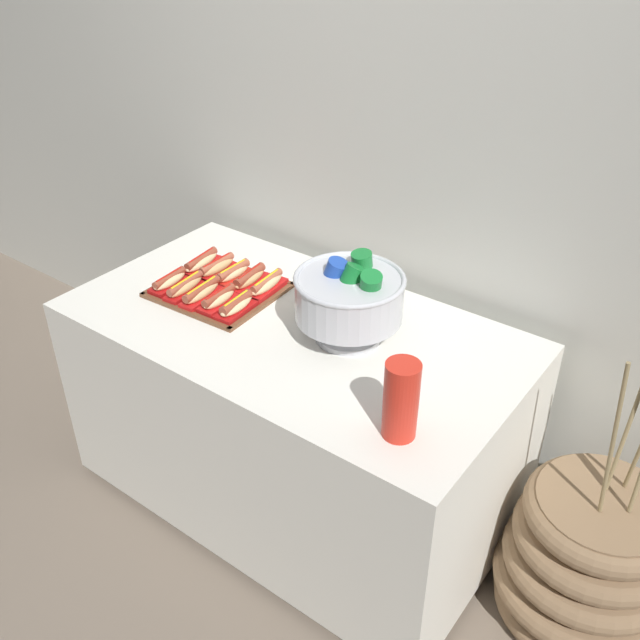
{
  "coord_description": "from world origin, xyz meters",
  "views": [
    {
      "loc": [
        1.23,
        -1.5,
        2.05
      ],
      "look_at": [
        0.08,
        0.04,
        0.81
      ],
      "focal_mm": 39.92,
      "sensor_mm": 36.0,
      "label": 1
    }
  ],
  "objects_px": {
    "hot_dog_1": "(186,287)",
    "hot_dog_6": "(217,268)",
    "hot_dog_0": "(170,281)",
    "hot_dog_8": "(250,279)",
    "hot_dog_9": "(267,285)",
    "hot_dog_7": "(233,274)",
    "hot_dog_3": "(219,299)",
    "cup_stack": "(401,400)",
    "serving_tray": "(219,290)",
    "floor_vase": "(588,559)",
    "hot_dog_2": "(202,293)",
    "hot_dog_4": "(236,306)",
    "punch_bowl": "(350,296)",
    "buffet_table": "(294,412)",
    "hot_dog_5": "(201,262)"
  },
  "relations": [
    {
      "from": "hot_dog_5",
      "to": "hot_dog_7",
      "type": "distance_m",
      "value": 0.15
    },
    {
      "from": "hot_dog_2",
      "to": "hot_dog_4",
      "type": "height_order",
      "value": "hot_dog_2"
    },
    {
      "from": "punch_bowl",
      "to": "hot_dog_1",
      "type": "bearing_deg",
      "value": -168.17
    },
    {
      "from": "serving_tray",
      "to": "hot_dog_5",
      "type": "bearing_deg",
      "value": 154.19
    },
    {
      "from": "hot_dog_4",
      "to": "punch_bowl",
      "type": "distance_m",
      "value": 0.41
    },
    {
      "from": "serving_tray",
      "to": "hot_dog_0",
      "type": "height_order",
      "value": "hot_dog_0"
    },
    {
      "from": "hot_dog_1",
      "to": "hot_dog_5",
      "type": "height_order",
      "value": "hot_dog_5"
    },
    {
      "from": "hot_dog_7",
      "to": "hot_dog_8",
      "type": "xyz_separation_m",
      "value": [
        0.07,
        0.0,
        0.0
      ]
    },
    {
      "from": "cup_stack",
      "to": "hot_dog_8",
      "type": "bearing_deg",
      "value": 157.31
    },
    {
      "from": "hot_dog_3",
      "to": "hot_dog_7",
      "type": "xyz_separation_m",
      "value": [
        -0.08,
        0.16,
        -0.0
      ]
    },
    {
      "from": "buffet_table",
      "to": "floor_vase",
      "type": "height_order",
      "value": "floor_vase"
    },
    {
      "from": "floor_vase",
      "to": "hot_dog_2",
      "type": "bearing_deg",
      "value": -170.46
    },
    {
      "from": "serving_tray",
      "to": "hot_dog_4",
      "type": "relative_size",
      "value": 2.51
    },
    {
      "from": "serving_tray",
      "to": "hot_dog_3",
      "type": "relative_size",
      "value": 2.68
    },
    {
      "from": "buffet_table",
      "to": "hot_dog_6",
      "type": "bearing_deg",
      "value": 168.11
    },
    {
      "from": "floor_vase",
      "to": "hot_dog_1",
      "type": "distance_m",
      "value": 1.57
    },
    {
      "from": "hot_dog_1",
      "to": "hot_dog_9",
      "type": "relative_size",
      "value": 0.97
    },
    {
      "from": "hot_dog_1",
      "to": "punch_bowl",
      "type": "bearing_deg",
      "value": 11.83
    },
    {
      "from": "serving_tray",
      "to": "hot_dog_6",
      "type": "bearing_deg",
      "value": 135.27
    },
    {
      "from": "serving_tray",
      "to": "hot_dog_9",
      "type": "bearing_deg",
      "value": 31.81
    },
    {
      "from": "buffet_table",
      "to": "hot_dog_4",
      "type": "bearing_deg",
      "value": -160.1
    },
    {
      "from": "hot_dog_7",
      "to": "hot_dog_9",
      "type": "relative_size",
      "value": 0.86
    },
    {
      "from": "hot_dog_1",
      "to": "hot_dog_7",
      "type": "xyz_separation_m",
      "value": [
        0.07,
        0.17,
        0.0
      ]
    },
    {
      "from": "punch_bowl",
      "to": "buffet_table",
      "type": "bearing_deg",
      "value": -166.0
    },
    {
      "from": "buffet_table",
      "to": "hot_dog_3",
      "type": "height_order",
      "value": "hot_dog_3"
    },
    {
      "from": "cup_stack",
      "to": "hot_dog_3",
      "type": "bearing_deg",
      "value": 167.64
    },
    {
      "from": "serving_tray",
      "to": "hot_dog_1",
      "type": "height_order",
      "value": "hot_dog_1"
    },
    {
      "from": "serving_tray",
      "to": "punch_bowl",
      "type": "bearing_deg",
      "value": 4.2
    },
    {
      "from": "punch_bowl",
      "to": "cup_stack",
      "type": "relative_size",
      "value": 1.52
    },
    {
      "from": "hot_dog_4",
      "to": "hot_dog_7",
      "type": "xyz_separation_m",
      "value": [
        -0.16,
        0.16,
        0.0
      ]
    },
    {
      "from": "buffet_table",
      "to": "hot_dog_7",
      "type": "bearing_deg",
      "value": 164.96
    },
    {
      "from": "hot_dog_2",
      "to": "hot_dog_7",
      "type": "height_order",
      "value": "hot_dog_2"
    },
    {
      "from": "hot_dog_1",
      "to": "hot_dog_6",
      "type": "xyz_separation_m",
      "value": [
        -0.01,
        0.16,
        0.0
      ]
    },
    {
      "from": "hot_dog_0",
      "to": "hot_dog_8",
      "type": "distance_m",
      "value": 0.28
    },
    {
      "from": "hot_dog_2",
      "to": "floor_vase",
      "type": "bearing_deg",
      "value": 9.54
    },
    {
      "from": "hot_dog_8",
      "to": "hot_dog_9",
      "type": "height_order",
      "value": "hot_dog_8"
    },
    {
      "from": "hot_dog_0",
      "to": "hot_dog_9",
      "type": "relative_size",
      "value": 0.88
    },
    {
      "from": "hot_dog_8",
      "to": "floor_vase",
      "type": "bearing_deg",
      "value": 2.65
    },
    {
      "from": "hot_dog_9",
      "to": "hot_dog_8",
      "type": "bearing_deg",
      "value": -177.0
    },
    {
      "from": "cup_stack",
      "to": "hot_dog_1",
      "type": "bearing_deg",
      "value": 169.98
    },
    {
      "from": "hot_dog_9",
      "to": "punch_bowl",
      "type": "xyz_separation_m",
      "value": [
        0.38,
        -0.05,
        0.11
      ]
    },
    {
      "from": "hot_dog_3",
      "to": "cup_stack",
      "type": "height_order",
      "value": "cup_stack"
    },
    {
      "from": "hot_dog_0",
      "to": "hot_dog_8",
      "type": "relative_size",
      "value": 0.92
    },
    {
      "from": "serving_tray",
      "to": "hot_dog_8",
      "type": "height_order",
      "value": "hot_dog_8"
    },
    {
      "from": "hot_dog_2",
      "to": "serving_tray",
      "type": "bearing_deg",
      "value": 93.0
    },
    {
      "from": "buffet_table",
      "to": "hot_dog_9",
      "type": "height_order",
      "value": "hot_dog_9"
    },
    {
      "from": "hot_dog_3",
      "to": "punch_bowl",
      "type": "bearing_deg",
      "value": 14.68
    },
    {
      "from": "buffet_table",
      "to": "hot_dog_9",
      "type": "relative_size",
      "value": 8.17
    },
    {
      "from": "hot_dog_4",
      "to": "hot_dog_9",
      "type": "bearing_deg",
      "value": 93.0
    },
    {
      "from": "hot_dog_2",
      "to": "buffet_table",
      "type": "bearing_deg",
      "value": 12.51
    }
  ]
}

